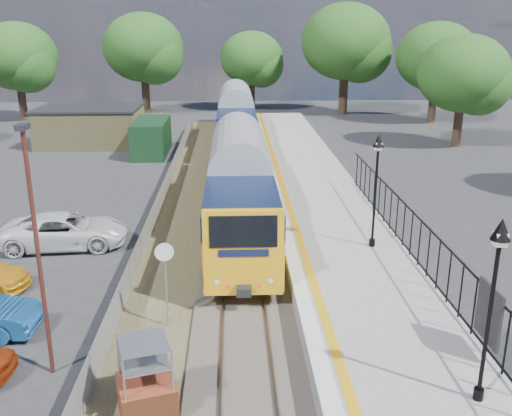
{
  "coord_description": "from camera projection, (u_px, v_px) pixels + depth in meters",
  "views": [
    {
      "loc": [
        -0.31,
        -15.39,
        9.47
      ],
      "look_at": [
        0.65,
        7.82,
        2.0
      ],
      "focal_mm": 40.0,
      "sensor_mm": 36.0,
      "label": 1
    }
  ],
  "objects": [
    {
      "name": "platform",
      "position": [
        336.0,
        239.0,
        25.19
      ],
      "size": [
        5.0,
        70.0,
        0.9
      ],
      "primitive_type": "cube",
      "color": "gray",
      "rests_on": "ground"
    },
    {
      "name": "speed_sign",
      "position": [
        165.0,
        270.0,
        18.05
      ],
      "size": [
        0.6,
        0.14,
        2.99
      ],
      "rotation": [
        0.0,
        0.0,
        0.15
      ],
      "color": "#999EA3",
      "rests_on": "ground"
    },
    {
      "name": "brick_plinth",
      "position": [
        146.0,
        381.0,
        14.13
      ],
      "size": [
        1.69,
        1.69,
        2.19
      ],
      "rotation": [
        0.0,
        0.0,
        0.3
      ],
      "color": "#984A26",
      "rests_on": "ground"
    },
    {
      "name": "tree_line",
      "position": [
        249.0,
        56.0,
        55.54
      ],
      "size": [
        56.8,
        43.8,
        11.88
      ],
      "color": "#332319",
      "rests_on": "ground"
    },
    {
      "name": "platform_edge",
      "position": [
        290.0,
        230.0,
        24.97
      ],
      "size": [
        0.9,
        70.0,
        0.01
      ],
      "color": "silver",
      "rests_on": "platform"
    },
    {
      "name": "victorian_lamp_south",
      "position": [
        496.0,
        269.0,
        12.65
      ],
      "size": [
        0.44,
        0.44,
        4.6
      ],
      "color": "black",
      "rests_on": "platform"
    },
    {
      "name": "carpark_lamp",
      "position": [
        36.0,
        240.0,
        15.07
      ],
      "size": [
        0.25,
        0.5,
        7.13
      ],
      "color": "#4C1F19",
      "rests_on": "ground"
    },
    {
      "name": "wire_fence",
      "position": [
        156.0,
        210.0,
        28.62
      ],
      "size": [
        0.06,
        52.0,
        1.2
      ],
      "color": "#999EA3",
      "rests_on": "ground"
    },
    {
      "name": "victorian_lamp_north",
      "position": [
        377.0,
        165.0,
        22.15
      ],
      "size": [
        0.44,
        0.44,
        4.6
      ],
      "color": "black",
      "rests_on": "platform"
    },
    {
      "name": "ground",
      "position": [
        245.0,
        347.0,
        17.55
      ],
      "size": [
        120.0,
        120.0,
        0.0
      ],
      "primitive_type": "plane",
      "color": "#2D2D30",
      "rests_on": "ground"
    },
    {
      "name": "train",
      "position": [
        237.0,
        136.0,
        38.31
      ],
      "size": [
        2.82,
        40.83,
        3.51
      ],
      "color": "gold",
      "rests_on": "ground"
    },
    {
      "name": "outbuilding",
      "position": [
        102.0,
        128.0,
        46.34
      ],
      "size": [
        10.8,
        10.1,
        3.12
      ],
      "color": "#908451",
      "rests_on": "ground"
    },
    {
      "name": "track_bed",
      "position": [
        230.0,
        235.0,
        26.71
      ],
      "size": [
        5.9,
        80.0,
        0.29
      ],
      "color": "#473F38",
      "rests_on": "ground"
    },
    {
      "name": "car_white",
      "position": [
        65.0,
        231.0,
        25.32
      ],
      "size": [
        5.66,
        2.99,
        1.52
      ],
      "primitive_type": "imported",
      "rotation": [
        0.0,
        0.0,
        1.66
      ],
      "color": "silver",
      "rests_on": "ground"
    },
    {
      "name": "palisade_fence",
      "position": [
        436.0,
        261.0,
        19.38
      ],
      "size": [
        0.12,
        26.0,
        2.0
      ],
      "color": "black",
      "rests_on": "platform"
    }
  ]
}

